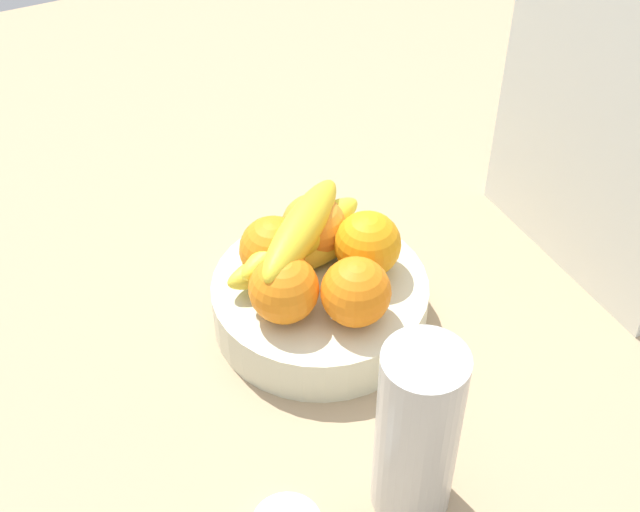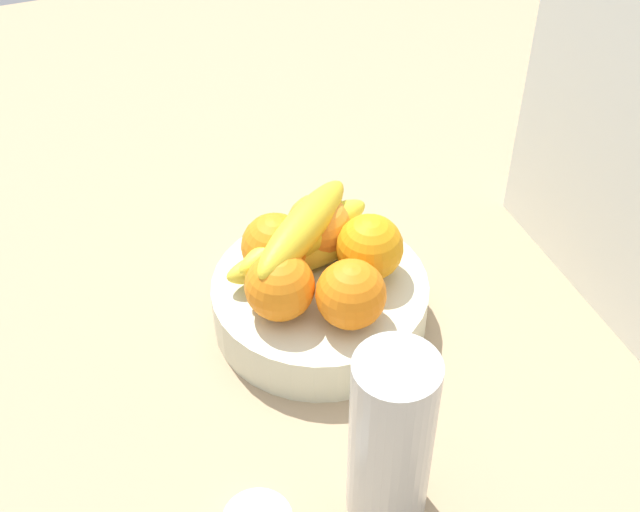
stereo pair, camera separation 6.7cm
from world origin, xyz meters
TOP-DOWN VIEW (x-y plane):
  - ground_plane at (0.00, 0.00)cm, footprint 180.00×140.00cm
  - fruit_bowl at (-1.38, 1.12)cm, footprint 23.23×23.23cm
  - orange_front_left at (4.53, 2.28)cm, footprint 7.15×7.15cm
  - orange_front_right at (-1.33, 6.65)cm, footprint 7.15×7.15cm
  - orange_center at (-6.38, 2.75)cm, footprint 7.15×7.15cm
  - orange_back_left at (-4.83, -2.70)cm, footprint 7.15×7.15cm
  - orange_back_right at (1.06, -4.03)cm, footprint 7.15×7.15cm
  - banana_bunch at (-4.19, 0.04)cm, footprint 14.43×18.09cm
  - cutting_board at (1.65, 31.13)cm, footprint 28.05×2.93cm
  - thermos_tumbler at (22.24, -0.93)cm, footprint 7.22×7.22cm

SIDE VIEW (x-z plane):
  - ground_plane at x=0.00cm, z-range -3.00..0.00cm
  - fruit_bowl at x=-1.38cm, z-range 0.00..5.49cm
  - orange_front_left at x=4.53cm, z-range 5.49..12.65cm
  - orange_front_right at x=-1.33cm, z-range 5.49..12.65cm
  - orange_center at x=-6.38cm, z-range 5.49..12.65cm
  - orange_back_left at x=-4.83cm, z-range 5.49..12.65cm
  - orange_back_right at x=1.06cm, z-range 5.49..12.65cm
  - thermos_tumbler at x=22.24cm, z-range 0.00..19.10cm
  - banana_bunch at x=-4.19cm, z-range 5.49..13.89cm
  - cutting_board at x=1.65cm, z-range 0.00..36.00cm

